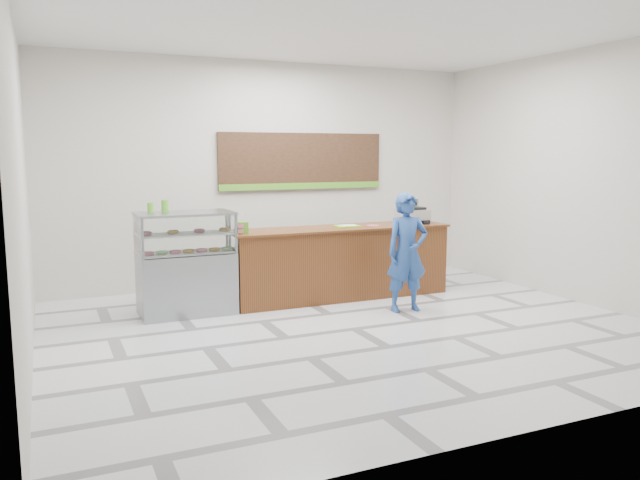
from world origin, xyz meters
name	(u,v)px	position (x,y,z in m)	size (l,w,h in m)	color
floor	(355,329)	(0.00, 0.00, 0.00)	(7.00, 7.00, 0.00)	silver
back_wall	(270,174)	(0.00, 3.00, 1.75)	(7.00, 7.00, 0.00)	beige
ceiling	(357,25)	(0.00, 0.00, 3.50)	(7.00, 7.00, 0.00)	silver
sales_counter	(340,262)	(0.55, 1.55, 0.52)	(3.26, 0.76, 1.03)	brown
display_case	(186,262)	(-1.67, 1.55, 0.68)	(1.22, 0.72, 1.33)	gray
menu_board	(302,162)	(0.55, 2.96, 1.93)	(2.80, 0.06, 0.90)	black
cash_register	(412,214)	(1.76, 1.56, 1.17)	(0.43, 0.44, 0.36)	black
card_terminal	(425,223)	(1.87, 1.37, 1.05)	(0.08, 0.16, 0.04)	black
serving_tray	(347,226)	(0.66, 1.56, 1.04)	(0.35, 0.27, 0.02)	#73DA22
napkin_box	(238,227)	(-0.95, 1.62, 1.09)	(0.15, 0.15, 0.13)	white
straw_cup	(243,226)	(-0.83, 1.73, 1.09)	(0.08, 0.08, 0.12)	silver
promo_box	(242,228)	(-0.95, 1.42, 1.11)	(0.18, 0.12, 0.16)	#509E24
donut_decal	(373,225)	(1.07, 1.53, 1.03)	(0.18, 0.18, 0.00)	#D8647F
green_cup_left	(151,208)	(-2.07, 1.69, 1.39)	(0.08, 0.08, 0.12)	#509E24
green_cup_right	(165,206)	(-1.87, 1.78, 1.40)	(0.09, 0.09, 0.15)	#509E24
customer	(407,252)	(1.03, 0.51, 0.78)	(0.57, 0.37, 1.57)	#24488C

